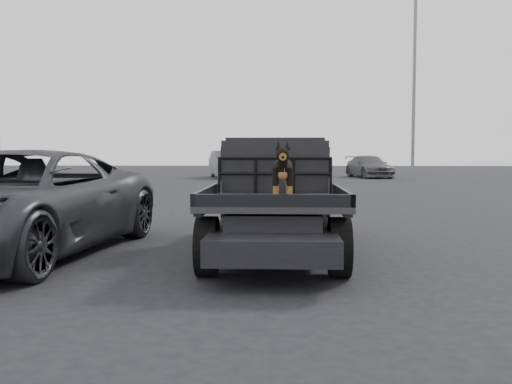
{
  "coord_description": "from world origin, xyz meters",
  "views": [
    {
      "loc": [
        -0.17,
        -6.45,
        1.56
      ],
      "look_at": [
        -0.45,
        -0.18,
        1.13
      ],
      "focal_mm": 40.0,
      "sensor_mm": 36.0,
      "label": 1
    }
  ],
  "objects_px": {
    "flatbed_ute": "(275,223)",
    "dog": "(283,174)",
    "distant_car_b": "(369,167)",
    "floodlight_mid": "(414,63)",
    "parked_suv": "(16,203)",
    "distant_car_a": "(228,164)"
  },
  "relations": [
    {
      "from": "flatbed_ute",
      "to": "dog",
      "type": "xyz_separation_m",
      "value": [
        0.12,
        -1.59,
        0.83
      ]
    },
    {
      "from": "flatbed_ute",
      "to": "distant_car_b",
      "type": "height_order",
      "value": "distant_car_b"
    },
    {
      "from": "distant_car_b",
      "to": "floodlight_mid",
      "type": "bearing_deg",
      "value": -73.93
    },
    {
      "from": "parked_suv",
      "to": "floodlight_mid",
      "type": "height_order",
      "value": "floodlight_mid"
    },
    {
      "from": "flatbed_ute",
      "to": "distant_car_b",
      "type": "xyz_separation_m",
      "value": [
        5.56,
        26.84,
        0.22
      ]
    },
    {
      "from": "floodlight_mid",
      "to": "dog",
      "type": "bearing_deg",
      "value": -106.33
    },
    {
      "from": "distant_car_a",
      "to": "distant_car_b",
      "type": "height_order",
      "value": "distant_car_a"
    },
    {
      "from": "dog",
      "to": "floodlight_mid",
      "type": "height_order",
      "value": "floodlight_mid"
    },
    {
      "from": "flatbed_ute",
      "to": "distant_car_b",
      "type": "relative_size",
      "value": 1.16
    },
    {
      "from": "parked_suv",
      "to": "distant_car_a",
      "type": "distance_m",
      "value": 26.29
    },
    {
      "from": "flatbed_ute",
      "to": "distant_car_a",
      "type": "relative_size",
      "value": 1.07
    },
    {
      "from": "distant_car_a",
      "to": "floodlight_mid",
      "type": "height_order",
      "value": "floodlight_mid"
    },
    {
      "from": "flatbed_ute",
      "to": "floodlight_mid",
      "type": "relative_size",
      "value": 0.46
    },
    {
      "from": "flatbed_ute",
      "to": "distant_car_b",
      "type": "bearing_deg",
      "value": 78.29
    },
    {
      "from": "flatbed_ute",
      "to": "dog",
      "type": "height_order",
      "value": "dog"
    },
    {
      "from": "dog",
      "to": "flatbed_ute",
      "type": "bearing_deg",
      "value": 94.29
    },
    {
      "from": "distant_car_b",
      "to": "parked_suv",
      "type": "bearing_deg",
      "value": -121.17
    },
    {
      "from": "distant_car_b",
      "to": "distant_car_a",
      "type": "bearing_deg",
      "value": 174.47
    },
    {
      "from": "dog",
      "to": "floodlight_mid",
      "type": "xyz_separation_m",
      "value": [
        7.31,
        24.94,
        5.21
      ]
    },
    {
      "from": "dog",
      "to": "distant_car_b",
      "type": "xyz_separation_m",
      "value": [
        5.44,
        28.43,
        -0.61
      ]
    },
    {
      "from": "floodlight_mid",
      "to": "flatbed_ute",
      "type": "bearing_deg",
      "value": -107.64
    },
    {
      "from": "flatbed_ute",
      "to": "distant_car_b",
      "type": "distance_m",
      "value": 27.41
    }
  ]
}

